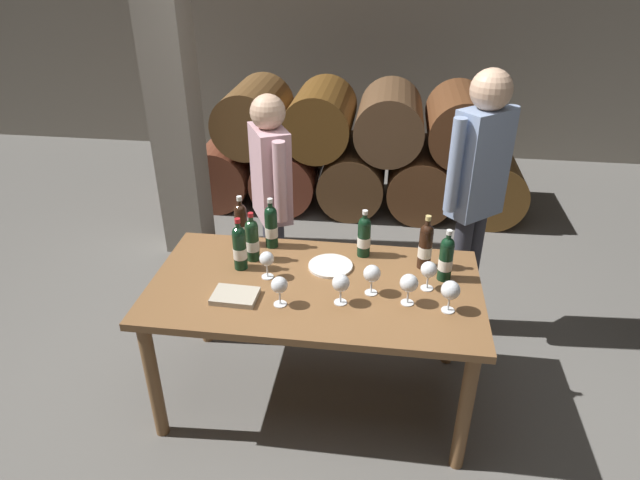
# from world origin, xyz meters

# --- Properties ---
(ground_plane) EXTENTS (14.00, 14.00, 0.00)m
(ground_plane) POSITION_xyz_m (0.00, 0.00, 0.00)
(ground_plane) COLOR #66635E
(cellar_back_wall) EXTENTS (10.00, 0.24, 2.80)m
(cellar_back_wall) POSITION_xyz_m (0.00, 4.20, 1.40)
(cellar_back_wall) COLOR gray
(cellar_back_wall) RESTS_ON ground_plane
(barrel_stack) EXTENTS (3.12, 0.90, 1.15)m
(barrel_stack) POSITION_xyz_m (0.00, 2.60, 0.54)
(barrel_stack) COLOR brown
(barrel_stack) RESTS_ON ground_plane
(stone_pillar) EXTENTS (0.32, 0.32, 2.60)m
(stone_pillar) POSITION_xyz_m (-1.30, 1.60, 1.30)
(stone_pillar) COLOR gray
(stone_pillar) RESTS_ON ground_plane
(dining_table) EXTENTS (1.70, 0.90, 0.76)m
(dining_table) POSITION_xyz_m (0.00, 0.00, 0.67)
(dining_table) COLOR brown
(dining_table) RESTS_ON ground_plane
(wine_bottle_0) EXTENTS (0.07, 0.07, 0.30)m
(wine_bottle_0) POSITION_xyz_m (-0.30, 0.36, 0.89)
(wine_bottle_0) COLOR black
(wine_bottle_0) RESTS_ON dining_table
(wine_bottle_1) EXTENTS (0.07, 0.07, 0.29)m
(wine_bottle_1) POSITION_xyz_m (0.66, 0.14, 0.89)
(wine_bottle_1) COLOR black
(wine_bottle_1) RESTS_ON dining_table
(wine_bottle_2) EXTENTS (0.07, 0.07, 0.30)m
(wine_bottle_2) POSITION_xyz_m (-0.42, 0.11, 0.89)
(wine_bottle_2) COLOR black
(wine_bottle_2) RESTS_ON dining_table
(wine_bottle_3) EXTENTS (0.07, 0.07, 0.29)m
(wine_bottle_3) POSITION_xyz_m (-0.37, 0.20, 0.88)
(wine_bottle_3) COLOR #19381E
(wine_bottle_3) RESTS_ON dining_table
(wine_bottle_4) EXTENTS (0.07, 0.07, 0.28)m
(wine_bottle_4) POSITION_xyz_m (0.23, 0.33, 0.88)
(wine_bottle_4) COLOR black
(wine_bottle_4) RESTS_ON dining_table
(wine_bottle_5) EXTENTS (0.07, 0.07, 0.31)m
(wine_bottle_5) POSITION_xyz_m (0.56, 0.25, 0.89)
(wine_bottle_5) COLOR black
(wine_bottle_5) RESTS_ON dining_table
(wine_bottle_6) EXTENTS (0.07, 0.07, 0.30)m
(wine_bottle_6) POSITION_xyz_m (-0.47, 0.36, 0.89)
(wine_bottle_6) COLOR black
(wine_bottle_6) RESTS_ON dining_table
(wine_glass_0) EXTENTS (0.09, 0.09, 0.16)m
(wine_glass_0) POSITION_xyz_m (0.15, -0.14, 0.87)
(wine_glass_0) COLOR white
(wine_glass_0) RESTS_ON dining_table
(wine_glass_1) EXTENTS (0.08, 0.08, 0.16)m
(wine_glass_1) POSITION_xyz_m (-0.14, -0.20, 0.87)
(wine_glass_1) COLOR white
(wine_glass_1) RESTS_ON dining_table
(wine_glass_2) EXTENTS (0.08, 0.08, 0.15)m
(wine_glass_2) POSITION_xyz_m (-0.26, 0.03, 0.87)
(wine_glass_2) COLOR white
(wine_glass_2) RESTS_ON dining_table
(wine_glass_3) EXTENTS (0.09, 0.09, 0.16)m
(wine_glass_3) POSITION_xyz_m (0.66, -0.14, 0.88)
(wine_glass_3) COLOR white
(wine_glass_3) RESTS_ON dining_table
(wine_glass_4) EXTENTS (0.09, 0.09, 0.16)m
(wine_glass_4) POSITION_xyz_m (0.47, -0.10, 0.87)
(wine_glass_4) COLOR white
(wine_glass_4) RESTS_ON dining_table
(wine_glass_5) EXTENTS (0.09, 0.09, 0.16)m
(wine_glass_5) POSITION_xyz_m (0.29, -0.04, 0.87)
(wine_glass_5) COLOR white
(wine_glass_5) RESTS_ON dining_table
(wine_glass_6) EXTENTS (0.08, 0.08, 0.16)m
(wine_glass_6) POSITION_xyz_m (0.57, 0.04, 0.87)
(wine_glass_6) COLOR white
(wine_glass_6) RESTS_ON dining_table
(tasting_notebook) EXTENTS (0.22, 0.17, 0.03)m
(tasting_notebook) POSITION_xyz_m (-0.37, -0.18, 0.77)
(tasting_notebook) COLOR #B2A893
(tasting_notebook) RESTS_ON dining_table
(serving_plate) EXTENTS (0.24, 0.24, 0.01)m
(serving_plate) POSITION_xyz_m (0.06, 0.18, 0.77)
(serving_plate) COLOR white
(serving_plate) RESTS_ON dining_table
(sommelier_presenting) EXTENTS (0.39, 0.35, 1.72)m
(sommelier_presenting) POSITION_xyz_m (0.86, 0.75, 1.04)
(sommelier_presenting) COLOR #383842
(sommelier_presenting) RESTS_ON ground_plane
(taster_seated_left) EXTENTS (0.31, 0.45, 1.54)m
(taster_seated_left) POSITION_xyz_m (-0.37, 0.72, 0.92)
(taster_seated_left) COLOR #383842
(taster_seated_left) RESTS_ON ground_plane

